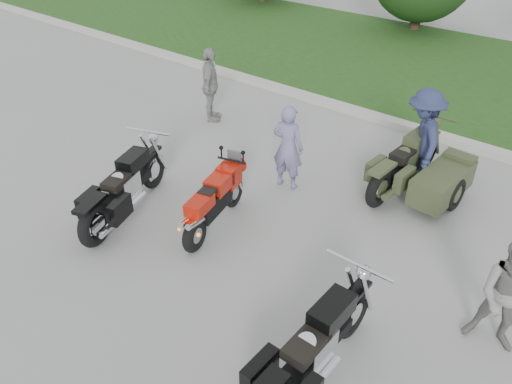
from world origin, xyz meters
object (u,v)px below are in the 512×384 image
Objects in this scene: person_stripe at (288,147)px; person_denim at (421,139)px; person_grey at (510,297)px; sportbike_red at (214,201)px; cruiser_left at (122,191)px; cruiser_sidecar at (425,175)px; cruiser_right at (309,357)px; person_back at (210,85)px.

person_denim is at bearing -148.66° from person_stripe.
person_stripe reaches higher than person_grey.
sportbike_red is 4.37m from person_grey.
sportbike_red is 1.16× the size of person_stripe.
sportbike_red is 0.77× the size of cruiser_left.
cruiser_sidecar is (2.25, 3.04, -0.08)m from sportbike_red.
cruiser_right is 4.60m from cruiser_sidecar.
person_grey is at bearing -47.83° from cruiser_sidecar.
sportbike_red is at bearing 75.14° from person_stripe.
cruiser_right is 7.39m from person_back.
cruiser_left is 1.43× the size of person_back.
person_grey is at bearing 152.05° from person_stripe.
cruiser_right is 1.57× the size of person_stripe.
cruiser_left is 4.06m from person_back.
cruiser_sidecar is 1.48× the size of person_back.
sportbike_red is 1.00× the size of person_denim.
person_back is (-1.55, 3.74, 0.35)m from cruiser_left.
person_denim reaches higher than cruiser_right.
person_denim reaches higher than person_back.
person_stripe is (-2.75, 3.31, 0.31)m from cruiser_right.
person_stripe reaches higher than cruiser_right.
person_back is at bearing -176.72° from cruiser_sidecar.
cruiser_sidecar is 1.35× the size of person_denim.
cruiser_sidecar is at bearing 38.95° from sportbike_red.
person_back is (-2.95, 3.01, 0.32)m from sportbike_red.
person_denim is at bearing 31.46° from cruiser_left.
person_grey is at bearing -145.53° from person_back.
person_stripe is at bearing 129.38° from cruiser_right.
person_grey reaches higher than cruiser_sidecar.
cruiser_sidecar is at bearing -126.03° from person_back.
cruiser_right is 1.49× the size of person_back.
person_stripe reaches higher than cruiser_left.
person_grey is at bearing 1.68° from person_denim.
cruiser_left is 1.31× the size of person_denim.
sportbike_red is 3.26m from cruiser_right.
cruiser_left is at bearing 166.19° from person_back.
person_stripe is 0.94× the size of person_back.
person_grey is at bearing -8.33° from sportbike_red.
person_back is (-5.83, 4.52, 0.35)m from cruiser_right.
cruiser_right is 2.48m from person_grey.
person_stripe is 1.01× the size of person_grey.
person_back is (-7.28, 2.53, 0.05)m from person_grey.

